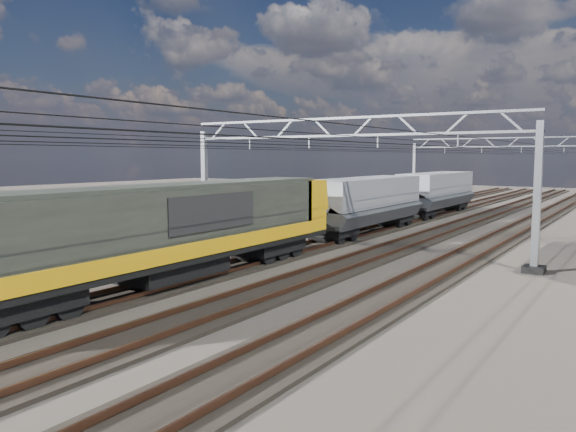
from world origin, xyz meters
The scene contains 11 objects.
ground centered at (0.00, 0.00, 0.00)m, with size 160.00×160.00×0.00m, color black.
track_outer_west centered at (-6.00, 0.00, 0.07)m, with size 2.60×140.00×0.30m.
track_loco centered at (-2.00, 0.00, 0.07)m, with size 2.60×140.00×0.30m.
track_inner_east centered at (2.00, 0.00, 0.07)m, with size 2.60×140.00×0.30m.
track_outer_east centered at (6.00, 0.00, 0.07)m, with size 2.60×140.00×0.30m.
catenary_gantry_mid centered at (0.00, 4.00, 3.91)m, with size 19.90×0.90×7.11m.
catenary_gantry_far centered at (0.00, 40.00, 3.91)m, with size 19.90×0.90×7.11m.
overhead_wires centered at (0.00, 8.00, 5.75)m, with size 12.03×140.00×0.53m.
locomotive centered at (-2.00, -6.43, 2.33)m, with size 2.76×21.10×3.62m.
hopper_wagon_lead centered at (-2.00, 11.27, 2.23)m, with size 3.38×13.00×3.25m.
hopper_wagon_mid centered at (-2.00, 25.47, 2.23)m, with size 3.38×13.00×3.25m.
Camera 1 is at (13.68, -22.12, 5.04)m, focal length 35.00 mm.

